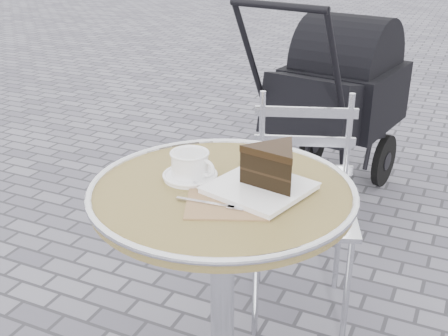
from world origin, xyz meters
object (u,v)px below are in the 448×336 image
at_px(cake_plate_set, 270,171).
at_px(bistro_chair, 303,181).
at_px(cafe_table, 222,242).
at_px(cappuccino_set, 190,167).
at_px(baby_stroller, 334,106).

bearing_deg(cake_plate_set, bistro_chair, 112.06).
xyz_separation_m(cafe_table, cake_plate_set, (0.12, 0.04, 0.22)).
distance_m(cappuccino_set, bistro_chair, 0.64).
relative_size(cafe_table, bistro_chair, 0.90).
bearing_deg(baby_stroller, cake_plate_set, -72.28).
distance_m(cafe_table, cake_plate_set, 0.25).
distance_m(cake_plate_set, baby_stroller, 1.59).
bearing_deg(bistro_chair, cake_plate_set, -102.76).
bearing_deg(bistro_chair, cafe_table, -114.56).
bearing_deg(cappuccino_set, cafe_table, -4.04).
bearing_deg(cafe_table, baby_stroller, 93.30).
relative_size(cake_plate_set, baby_stroller, 0.33).
xyz_separation_m(cafe_table, cappuccino_set, (-0.11, 0.02, 0.20)).
bearing_deg(cafe_table, cake_plate_set, 18.98).
bearing_deg(cappuccino_set, bistro_chair, 82.62).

